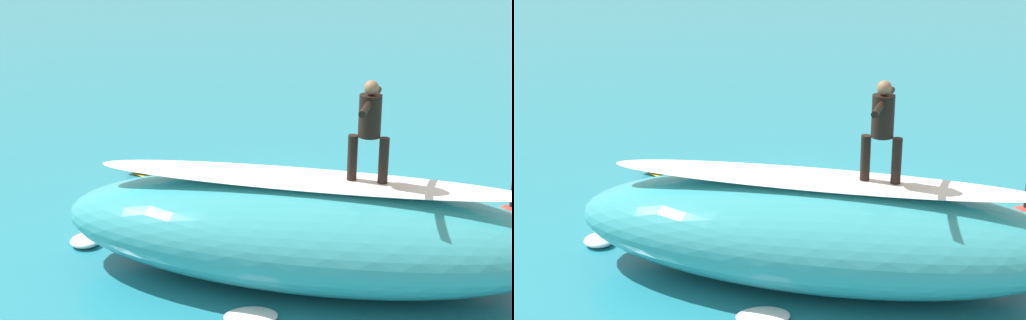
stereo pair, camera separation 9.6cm
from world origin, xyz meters
TOP-DOWN VIEW (x-y plane):
  - ground_plane at (0.00, 0.00)m, footprint 120.00×120.00m
  - wave_crest at (-0.46, 2.11)m, footprint 7.90×3.72m
  - wave_foam_lip at (-0.46, 2.11)m, footprint 6.53×1.80m
  - surfboard_riding at (-1.32, 2.22)m, footprint 1.96×0.90m
  - surfer_riding at (-1.32, 2.22)m, footprint 0.58×1.40m
  - surfboard_paddling at (2.30, -1.82)m, footprint 2.22×1.24m
  - surfer_paddling at (2.43, -1.87)m, footprint 1.75×0.85m
  - buoy_marker at (-3.77, 0.64)m, footprint 0.72×0.72m
  - foam_patch_near at (0.25, 3.41)m, footprint 0.86×0.68m
  - foam_patch_mid at (3.25, 1.29)m, footprint 0.57×0.60m

SIDE VIEW (x-z plane):
  - ground_plane at x=0.00m, z-range 0.00..0.00m
  - surfboard_paddling at x=2.30m, z-range 0.00..0.07m
  - foam_patch_near at x=0.25m, z-range 0.00..0.08m
  - foam_patch_mid at x=3.25m, z-range 0.00..0.15m
  - surfer_paddling at x=2.43m, z-range 0.04..0.37m
  - buoy_marker at x=-3.77m, z-range -0.25..0.97m
  - wave_crest at x=-0.46m, z-range 0.00..1.57m
  - wave_foam_lip at x=-0.46m, z-range 1.57..1.65m
  - surfboard_riding at x=-1.32m, z-range 1.57..1.67m
  - surfer_riding at x=-1.32m, z-range 1.79..3.28m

